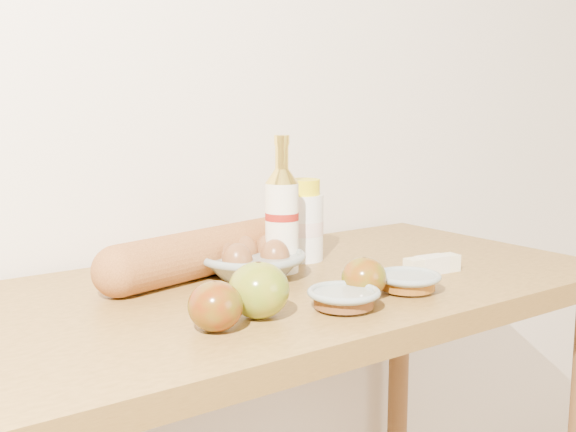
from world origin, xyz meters
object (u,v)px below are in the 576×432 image
at_px(egg_bowl, 251,261).
at_px(baguette, 216,250).
at_px(table, 278,352).
at_px(cream_bottle, 303,223).
at_px(bourbon_bottle, 282,217).

xyz_separation_m(egg_bowl, baguette, (-0.04, 0.06, 0.01)).
xyz_separation_m(table, egg_bowl, (-0.01, 0.07, 0.15)).
bearing_deg(cream_bottle, egg_bowl, -178.37).
xyz_separation_m(cream_bottle, baguette, (-0.19, 0.01, -0.03)).
xyz_separation_m(table, cream_bottle, (0.14, 0.12, 0.20)).
bearing_deg(table, egg_bowl, 99.14).
relative_size(table, cream_bottle, 7.60).
relative_size(egg_bowl, baguette, 0.42).
bearing_deg(bourbon_bottle, table, -148.12).
bearing_deg(bourbon_bottle, baguette, 131.43).
xyz_separation_m(bourbon_bottle, baguette, (-0.10, 0.06, -0.06)).
relative_size(cream_bottle, baguette, 0.31).
distance_m(cream_bottle, baguette, 0.19).
relative_size(table, bourbon_bottle, 4.85).
bearing_deg(baguette, bourbon_bottle, -44.36).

